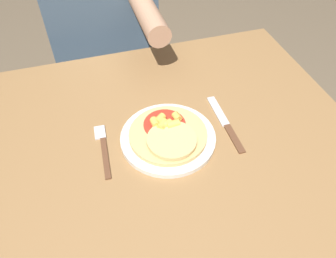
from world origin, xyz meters
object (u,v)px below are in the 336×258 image
(dining_table, at_px, (185,179))
(fork, at_px, (103,147))
(plate, at_px, (168,138))
(pizza, at_px, (168,134))
(knife, at_px, (226,124))
(person_diner, at_px, (104,33))

(dining_table, bearing_deg, fork, 160.64)
(plate, relative_size, pizza, 1.23)
(fork, distance_m, knife, 0.33)
(dining_table, height_order, plate, plate)
(knife, bearing_deg, fork, 176.94)
(knife, relative_size, person_diner, 0.18)
(pizza, distance_m, knife, 0.17)
(pizza, height_order, knife, pizza)
(dining_table, xyz_separation_m, fork, (-0.20, 0.07, 0.13))
(knife, height_order, person_diner, person_diner)
(dining_table, height_order, knife, knife)
(knife, bearing_deg, pizza, -177.42)
(plate, xyz_separation_m, fork, (-0.16, 0.02, -0.00))
(pizza, relative_size, person_diner, 0.16)
(fork, bearing_deg, dining_table, -19.36)
(dining_table, bearing_deg, person_diner, 98.18)
(pizza, height_order, person_diner, person_diner)
(pizza, bearing_deg, knife, 2.58)
(fork, height_order, knife, same)
(plate, height_order, knife, plate)
(pizza, bearing_deg, person_diner, 95.74)
(knife, bearing_deg, plate, -178.43)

